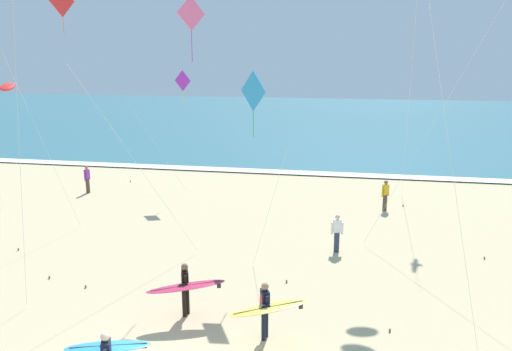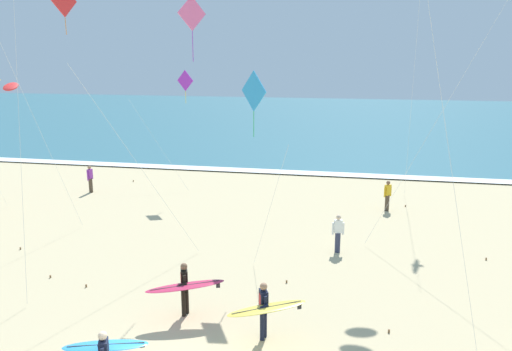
% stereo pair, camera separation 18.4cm
% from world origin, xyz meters
% --- Properties ---
extents(ocean_water, '(160.00, 60.00, 0.08)m').
position_xyz_m(ocean_water, '(0.00, 53.30, 0.04)').
color(ocean_water, '#336B7A').
rests_on(ocean_water, ground).
extents(shoreline_foam, '(160.00, 1.24, 0.01)m').
position_xyz_m(shoreline_foam, '(0.00, 23.60, 0.09)').
color(shoreline_foam, white).
rests_on(shoreline_foam, ocean_water).
extents(surfer_trailing, '(2.24, 1.39, 1.71)m').
position_xyz_m(surfer_trailing, '(1.93, 2.97, 1.04)').
color(surfer_trailing, black).
rests_on(surfer_trailing, ground).
extents(surfer_third, '(2.38, 1.36, 1.71)m').
position_xyz_m(surfer_third, '(-0.70, 3.82, 1.05)').
color(surfer_third, black).
rests_on(surfer_third, ground).
extents(kite_diamond_scarlet_mid, '(1.34, 3.73, 10.74)m').
position_xyz_m(kite_diamond_scarlet_mid, '(-8.17, 10.74, 9.74)').
color(kite_diamond_scarlet_mid, red).
rests_on(kite_diamond_scarlet_mid, ground).
extents(kite_diamond_cobalt_distant, '(2.01, 1.80, 7.31)m').
position_xyz_m(kite_diamond_cobalt_distant, '(0.61, 8.06, 6.44)').
color(kite_diamond_cobalt_distant, '#2D99DB').
rests_on(kite_diamond_cobalt_distant, ground).
extents(kite_diamond_rose_outer, '(3.30, 4.27, 9.92)m').
position_xyz_m(kite_diamond_rose_outer, '(-1.97, 8.73, 8.94)').
color(kite_diamond_rose_outer, pink).
rests_on(kite_diamond_rose_outer, ground).
extents(kite_diamond_violet_extra, '(4.83, 2.01, 7.01)m').
position_xyz_m(kite_diamond_violet_extra, '(-5.38, 17.69, 6.19)').
color(kite_diamond_violet_extra, purple).
rests_on(kite_diamond_violet_extra, ground).
extents(bystander_yellow_top, '(0.39, 0.36, 1.59)m').
position_xyz_m(bystander_yellow_top, '(5.92, 16.21, 0.81)').
color(bystander_yellow_top, '#4C3D2D').
rests_on(bystander_yellow_top, ground).
extents(bystander_white_top, '(0.49, 0.24, 1.59)m').
position_xyz_m(bystander_white_top, '(3.65, 10.05, 0.81)').
color(bystander_white_top, '#2D334C').
rests_on(bystander_white_top, ground).
extents(bystander_purple_top, '(0.22, 0.50, 1.59)m').
position_xyz_m(bystander_purple_top, '(-10.84, 16.54, 0.81)').
color(bystander_purple_top, '#4C3D2D').
rests_on(bystander_purple_top, ground).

